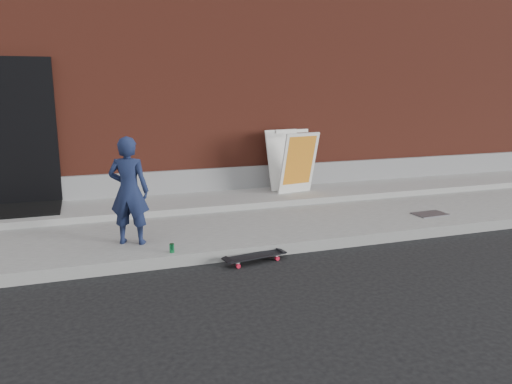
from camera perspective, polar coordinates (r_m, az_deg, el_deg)
name	(u,v)px	position (r m, az deg, el deg)	size (l,w,h in m)	color
ground	(237,261)	(6.17, -2.21, -7.84)	(80.00, 80.00, 0.00)	black
sidewalk	(208,223)	(7.52, -5.50, -3.56)	(20.00, 3.00, 0.15)	slate
apron	(195,202)	(8.34, -6.95, -1.13)	(20.00, 1.20, 0.10)	gray
building	(153,68)	(12.66, -11.68, 13.72)	(20.00, 8.10, 5.00)	maroon
child	(129,191)	(6.35, -14.32, 0.14)	(0.49, 0.32, 1.35)	#172041
skateboard	(255,256)	(6.09, -0.15, -7.38)	(0.80, 0.33, 0.09)	red
pizza_sign	(292,161)	(8.79, 4.14, 3.57)	(0.77, 0.87, 1.09)	white
soda_can	(172,248)	(6.05, -9.60, -6.34)	(0.06, 0.06, 0.11)	#1C8D49
doormat	(21,210)	(8.28, -25.23, -1.86)	(1.12, 0.90, 0.03)	black
utility_plate	(430,214)	(8.14, 19.26, -2.39)	(0.51, 0.32, 0.02)	#57565B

